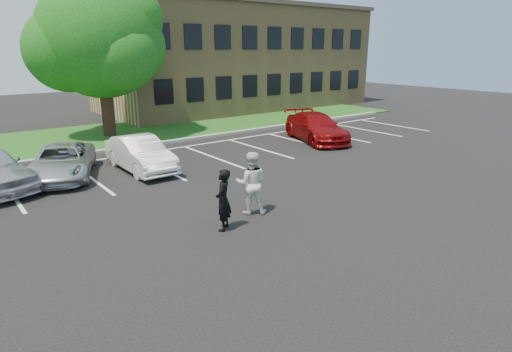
# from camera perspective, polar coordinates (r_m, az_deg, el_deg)

# --- Properties ---
(ground_plane) EXTENTS (90.00, 90.00, 0.00)m
(ground_plane) POSITION_cam_1_polar(r_m,az_deg,el_deg) (12.43, 2.82, -6.58)
(ground_plane) COLOR black
(ground_plane) RESTS_ON ground
(curb) EXTENTS (40.00, 0.30, 0.15)m
(curb) POSITION_cam_1_polar(r_m,az_deg,el_deg) (22.50, -17.35, 3.54)
(curb) COLOR gray
(curb) RESTS_ON ground
(grass_strip) EXTENTS (44.00, 8.00, 0.08)m
(grass_strip) POSITION_cam_1_polar(r_m,az_deg,el_deg) (26.23, -20.45, 4.97)
(grass_strip) COLOR #144C0F
(grass_strip) RESTS_ON ground
(stall_lines) EXTENTS (34.00, 5.36, 0.01)m
(stall_lines) POSITION_cam_1_polar(r_m,az_deg,el_deg) (20.32, -10.59, 2.46)
(stall_lines) COLOR white
(stall_lines) RESTS_ON ground
(office_building) EXTENTS (22.40, 10.40, 8.30)m
(office_building) POSITION_cam_1_polar(r_m,az_deg,el_deg) (37.42, -2.66, 15.57)
(office_building) COLOR #A18554
(office_building) RESTS_ON ground
(tree) EXTENTS (7.80, 7.20, 8.80)m
(tree) POSITION_cam_1_polar(r_m,az_deg,el_deg) (25.77, -19.89, 16.76)
(tree) COLOR black
(tree) RESTS_ON ground
(man_black_suit) EXTENTS (0.76, 0.74, 1.76)m
(man_black_suit) POSITION_cam_1_polar(r_m,az_deg,el_deg) (11.86, -4.40, -3.22)
(man_black_suit) COLOR black
(man_black_suit) RESTS_ON ground
(man_white_shirt) EXTENTS (1.20, 1.14, 1.95)m
(man_white_shirt) POSITION_cam_1_polar(r_m,az_deg,el_deg) (12.98, -0.66, -0.95)
(man_white_shirt) COLOR silver
(man_white_shirt) RESTS_ON ground
(car_silver_minivan) EXTENTS (3.73, 5.10, 1.29)m
(car_silver_minivan) POSITION_cam_1_polar(r_m,az_deg,el_deg) (18.38, -24.43, 1.77)
(car_silver_minivan) COLOR #B4B7BD
(car_silver_minivan) RESTS_ON ground
(car_white_sedan) EXTENTS (1.51, 4.30, 1.41)m
(car_white_sedan) POSITION_cam_1_polar(r_m,az_deg,el_deg) (18.32, -15.16, 2.86)
(car_white_sedan) COLOR silver
(car_white_sedan) RESTS_ON ground
(car_red_compact) EXTENTS (3.66, 5.52, 1.48)m
(car_red_compact) POSITION_cam_1_polar(r_m,az_deg,el_deg) (23.74, 8.01, 6.45)
(car_red_compact) COLOR maroon
(car_red_compact) RESTS_ON ground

